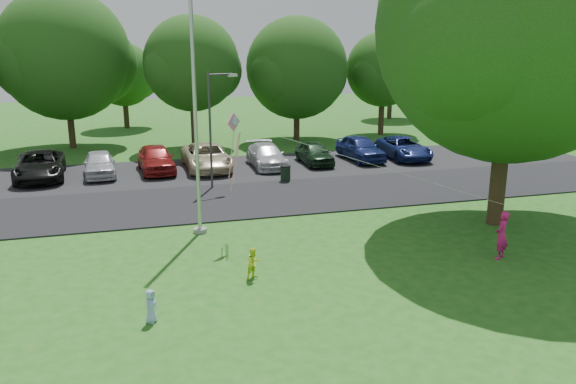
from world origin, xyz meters
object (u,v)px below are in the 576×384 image
object	(u,v)px
big_tree	(512,34)
child_blue	(151,306)
woman	(502,235)
kite	(241,136)
child_yellow	(254,263)
trash_can	(285,174)
street_lamp	(214,119)
flagpole	(196,122)

from	to	relation	value
big_tree	child_blue	size ratio (longest dim) A/B	14.16
woman	kite	world-z (taller)	kite
kite	woman	bearing A→B (deg)	-68.99
big_tree	child_yellow	xyz separation A→B (m)	(-10.21, -2.56, -6.74)
trash_can	big_tree	world-z (taller)	big_tree
street_lamp	trash_can	bearing A→B (deg)	-15.18
woman	child_blue	xyz separation A→B (m)	(-11.26, -1.36, -0.37)
big_tree	woman	size ratio (longest dim) A/B	7.66
trash_can	kite	bearing A→B (deg)	-115.76
trash_can	big_tree	bearing A→B (deg)	-56.34
child_yellow	street_lamp	bearing A→B (deg)	58.18
kite	child_yellow	bearing A→B (deg)	-136.33
woman	child_yellow	world-z (taller)	woman
street_lamp	kite	size ratio (longest dim) A/B	0.68
flagpole	street_lamp	xyz separation A→B (m)	(1.62, 6.54, -0.79)
big_tree	child_yellow	distance (m)	12.50
street_lamp	big_tree	xyz separation A→B (m)	(9.62, -8.70, 3.85)
trash_can	street_lamp	bearing A→B (deg)	-175.24
street_lamp	woman	bearing A→B (deg)	-77.46
flagpole	kite	distance (m)	1.83
child_blue	trash_can	bearing A→B (deg)	1.80
street_lamp	child_blue	xyz separation A→B (m)	(-3.69, -13.26, -2.93)
big_tree	kite	bearing A→B (deg)	173.77
child_blue	kite	distance (m)	7.42
street_lamp	kite	bearing A→B (deg)	-111.44
flagpole	kite	xyz separation A→B (m)	(1.41, -1.09, -0.39)
street_lamp	big_tree	world-z (taller)	big_tree
flagpole	kite	bearing A→B (deg)	-37.56
big_tree	child_blue	xyz separation A→B (m)	(-13.31, -4.56, -6.79)
flagpole	big_tree	distance (m)	11.84
street_lamp	trash_can	world-z (taller)	street_lamp
flagpole	street_lamp	world-z (taller)	flagpole
flagpole	child_blue	distance (m)	7.96
trash_can	child_yellow	world-z (taller)	child_yellow
big_tree	woman	bearing A→B (deg)	-122.61
street_lamp	child_yellow	size ratio (longest dim) A/B	5.78
trash_can	child_blue	bearing A→B (deg)	-118.36
trash_can	woman	world-z (taller)	woman
trash_can	child_blue	size ratio (longest dim) A/B	0.97
big_tree	flagpole	bearing A→B (deg)	169.12
big_tree	trash_can	bearing A→B (deg)	123.66
child_yellow	flagpole	bearing A→B (deg)	73.43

